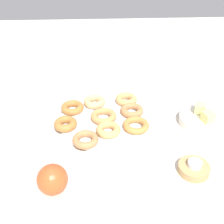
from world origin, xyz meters
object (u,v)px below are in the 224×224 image
object	(u,v)px
donut_8	(95,102)
tealight	(195,164)
candle_holder	(194,169)
donut_plate	(104,121)
fruit_bowl	(201,120)
donut_3	(72,108)
apple	(52,179)
donut_5	(132,110)
donut_1	(85,139)
donut_2	(104,117)
donut_0	(136,125)
donut_4	(108,130)
donut_6	(126,99)
melon_chunk_right	(208,117)
melon_chunk_left	(200,108)
donut_7	(66,124)

from	to	relation	value
donut_8	tealight	xyz separation A→B (m)	(0.35, 0.29, 0.00)
candle_holder	donut_plate	bearing A→B (deg)	-134.41
fruit_bowl	tealight	bearing A→B (deg)	-21.34
donut_3	apple	bearing A→B (deg)	-4.74
donut_5	donut_1	bearing A→B (deg)	-47.04
donut_2	donut_5	bearing A→B (deg)	108.57
tealight	donut_0	bearing A→B (deg)	-142.89
donut_4	donut_6	xyz separation A→B (m)	(-0.18, 0.08, 0.00)
fruit_bowl	melon_chunk_right	world-z (taller)	melon_chunk_right
donut_3	donut_8	xyz separation A→B (m)	(-0.04, 0.08, 0.00)
donut_4	donut_1	bearing A→B (deg)	-59.17
donut_6	apple	size ratio (longest dim) A/B	0.99
donut_1	tealight	size ratio (longest dim) A/B	2.06
donut_3	melon_chunk_left	xyz separation A→B (m)	(0.06, 0.46, 0.02)
melon_chunk_left	melon_chunk_right	world-z (taller)	same
apple	donut_8	bearing A→B (deg)	164.21
donut_4	donut_0	bearing A→B (deg)	102.44
donut_4	fruit_bowl	xyz separation A→B (m)	(-0.05, 0.33, -0.01)
donut_2	candle_holder	xyz separation A→B (m)	(0.25, 0.25, -0.02)
donut_1	apple	distance (m)	0.19
apple	melon_chunk_right	bearing A→B (deg)	116.25
donut_4	donut_8	size ratio (longest dim) A/B	1.00
donut_4	tealight	bearing A→B (deg)	54.40
donut_5	donut_7	distance (m)	0.25
donut_3	donut_7	xyz separation A→B (m)	(0.10, -0.02, 0.00)
donut_2	melon_chunk_left	size ratio (longest dim) A/B	2.54
fruit_bowl	apple	distance (m)	0.56
donut_4	apple	size ratio (longest dim) A/B	0.99
donut_7	fruit_bowl	bearing A→B (deg)	91.65
donut_0	fruit_bowl	distance (m)	0.24
donut_6	donut_7	size ratio (longest dim) A/B	1.04
fruit_bowl	melon_chunk_left	bearing A→B (deg)	180.00
donut_plate	donut_2	xyz separation A→B (m)	(0.00, 0.00, 0.02)
donut_7	melon_chunk_right	distance (m)	0.49
donut_4	tealight	xyz separation A→B (m)	(0.17, 0.24, 0.00)
donut_plate	melon_chunk_left	world-z (taller)	melon_chunk_left
donut_plate	donut_5	distance (m)	0.11
donut_2	tealight	world-z (taller)	donut_2
donut_2	donut_5	size ratio (longest dim) A/B	1.08
donut_5	donut_2	bearing A→B (deg)	-71.43
donut_2	donut_8	distance (m)	0.10
donut_7	candle_holder	world-z (taller)	donut_7
donut_0	donut_7	xyz separation A→B (m)	(-0.02, -0.24, 0.00)
donut_5	melon_chunk_right	world-z (taller)	melon_chunk_right
donut_7	donut_8	bearing A→B (deg)	143.84
candle_holder	tealight	xyz separation A→B (m)	(0.00, 0.00, 0.02)
donut_6	donut_3	bearing A→B (deg)	-77.19
donut_6	melon_chunk_right	xyz separation A→B (m)	(0.16, 0.26, 0.02)
donut_5	donut_7	xyz separation A→B (m)	(0.07, -0.24, 0.00)
donut_1	apple	xyz separation A→B (m)	(0.18, -0.08, 0.02)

